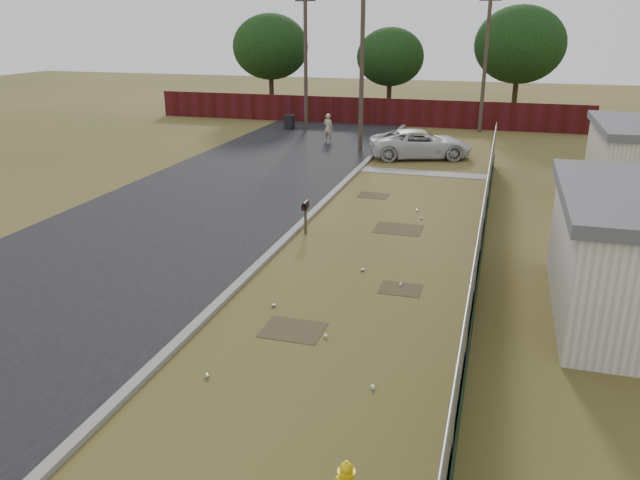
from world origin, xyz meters
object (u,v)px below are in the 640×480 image
(mailbox, at_px, (305,208))
(trash_bin, at_px, (289,122))
(pickup_truck, at_px, (421,144))
(pedestrian, at_px, (328,128))

(mailbox, height_order, trash_bin, mailbox)
(pickup_truck, height_order, trash_bin, pickup_truck)
(mailbox, height_order, pedestrian, pedestrian)
(pedestrian, bearing_deg, trash_bin, -30.28)
(pedestrian, height_order, trash_bin, pedestrian)
(trash_bin, bearing_deg, pickup_truck, -35.16)
(pickup_truck, bearing_deg, mailbox, 151.82)
(mailbox, bearing_deg, trash_bin, 110.40)
(pedestrian, relative_size, trash_bin, 1.80)
(pedestrian, distance_m, trash_bin, 5.33)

